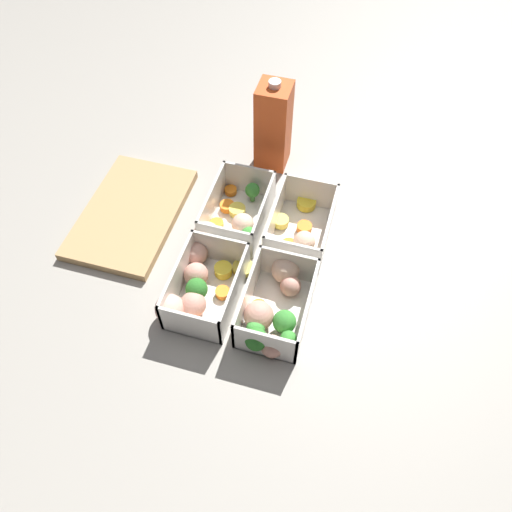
# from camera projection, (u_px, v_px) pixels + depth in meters

# --- Properties ---
(ground_plane) EXTENTS (4.00, 4.00, 0.00)m
(ground_plane) POSITION_uv_depth(u_px,v_px,m) (256.00, 264.00, 0.94)
(ground_plane) COLOR gray
(container_near_left) EXTENTS (0.20, 0.11, 0.07)m
(container_near_left) POSITION_uv_depth(u_px,v_px,m) (274.00, 308.00, 0.85)
(container_near_left) COLOR silver
(container_near_left) RESTS_ON ground_plane
(container_near_right) EXTENTS (0.18, 0.12, 0.07)m
(container_near_right) POSITION_uv_depth(u_px,v_px,m) (301.00, 228.00, 0.96)
(container_near_right) COLOR silver
(container_near_right) RESTS_ON ground_plane
(container_far_left) EXTENTS (0.19, 0.15, 0.07)m
(container_far_left) POSITION_uv_depth(u_px,v_px,m) (197.00, 288.00, 0.87)
(container_far_left) COLOR silver
(container_far_left) RESTS_ON ground_plane
(container_far_right) EXTENTS (0.18, 0.12, 0.07)m
(container_far_right) POSITION_uv_depth(u_px,v_px,m) (232.00, 219.00, 0.97)
(container_far_right) COLOR silver
(container_far_right) RESTS_ON ground_plane
(juice_carton) EXTENTS (0.07, 0.07, 0.20)m
(juice_carton) POSITION_uv_depth(u_px,v_px,m) (273.00, 126.00, 1.02)
(juice_carton) COLOR #D14C1E
(juice_carton) RESTS_ON ground_plane
(cutting_board) EXTENTS (0.28, 0.18, 0.02)m
(cutting_board) POSITION_uv_depth(u_px,v_px,m) (131.00, 213.00, 1.00)
(cutting_board) COLOR tan
(cutting_board) RESTS_ON ground_plane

